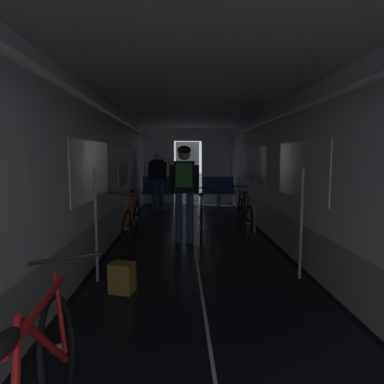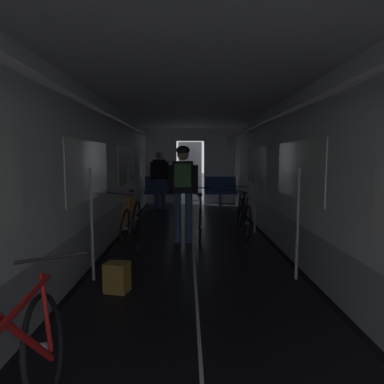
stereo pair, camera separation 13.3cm
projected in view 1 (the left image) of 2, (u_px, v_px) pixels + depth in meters
train_car_shell at (195, 147)px, 5.52m from camera, size 3.14×12.34×2.57m
bench_seat_far_left at (159, 189)px, 10.06m from camera, size 0.98×0.51×0.95m
bench_seat_far_right at (218, 189)px, 10.12m from camera, size 0.98×0.51×0.95m
bicycle_black at (244, 216)px, 6.59m from camera, size 0.44×1.69×0.95m
bicycle_orange at (131, 220)px, 6.14m from camera, size 0.44×1.69×0.95m
person_cyclist_aisle at (184, 183)px, 5.89m from camera, size 0.53×0.40×1.73m
bicycle_teal_in_aisle at (201, 219)px, 6.24m from camera, size 0.44×1.69×0.93m
person_standing_near_bench at (158, 176)px, 9.64m from camera, size 0.53×0.23×1.69m
backpack_on_floor at (122, 278)px, 3.80m from camera, size 0.30×0.26×0.34m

